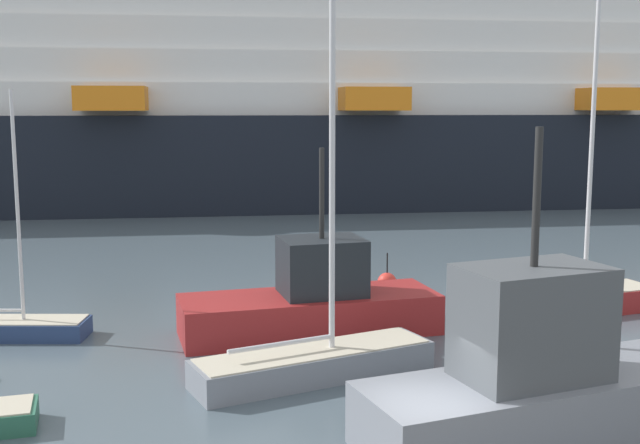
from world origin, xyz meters
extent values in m
cube|color=gray|center=(-1.64, 5.95, 0.40)|extent=(7.22, 4.04, 0.80)
cube|color=beige|center=(-1.64, 5.95, 0.82)|extent=(6.91, 3.81, 0.04)
cylinder|color=silver|center=(-1.11, 6.14, 5.87)|extent=(0.17, 0.17, 10.14)
cylinder|color=silver|center=(-2.60, 5.61, 1.15)|extent=(3.02, 1.19, 0.13)
cube|color=maroon|center=(8.79, 11.65, 0.42)|extent=(7.14, 3.35, 0.84)
cube|color=beige|center=(8.79, 11.65, 0.86)|extent=(6.83, 3.14, 0.04)
cylinder|color=silver|center=(9.33, 11.77, 6.53)|extent=(0.17, 0.17, 11.38)
cylinder|color=silver|center=(7.82, 11.43, 1.19)|extent=(3.05, 0.80, 0.13)
cube|color=navy|center=(-11.11, 11.23, 0.30)|extent=(5.10, 2.15, 0.59)
cube|color=beige|center=(-11.11, 11.23, 0.61)|extent=(4.89, 2.00, 0.04)
cylinder|color=silver|center=(-10.72, 11.18, 4.39)|extent=(0.12, 0.12, 7.60)
cube|color=maroon|center=(-1.23, 10.37, 0.67)|extent=(8.98, 4.05, 1.35)
cube|color=#1E2328|center=(-0.80, 10.43, 2.30)|extent=(3.01, 2.56, 1.91)
cylinder|color=#262626|center=(-0.80, 10.43, 4.78)|extent=(0.17, 0.17, 3.03)
cube|color=gray|center=(3.18, 1.35, 0.73)|extent=(9.35, 4.88, 1.46)
cube|color=#4C5156|center=(2.75, 1.24, 2.77)|extent=(3.69, 2.84, 2.61)
cylinder|color=#262626|center=(2.75, 1.24, 5.64)|extent=(0.18, 0.18, 3.13)
sphere|color=red|center=(2.73, 15.97, 0.40)|extent=(0.80, 0.80, 0.80)
cylinder|color=black|center=(2.73, 15.97, 1.22)|extent=(0.06, 0.06, 0.84)
cube|color=black|center=(-10.97, 48.51, 3.51)|extent=(127.63, 18.10, 7.02)
cube|color=white|center=(-10.97, 48.51, 8.17)|extent=(117.42, 15.94, 2.30)
cube|color=white|center=(-10.97, 48.51, 10.46)|extent=(110.38, 14.98, 2.30)
cube|color=white|center=(-10.97, 48.51, 12.76)|extent=(103.33, 14.03, 2.30)
cube|color=white|center=(-10.97, 48.51, 15.06)|extent=(96.28, 13.07, 2.30)
cube|color=orange|center=(-10.95, 39.22, 8.17)|extent=(4.60, 3.58, 1.61)
cube|color=orange|center=(6.91, 39.25, 8.17)|extent=(4.60, 3.58, 1.61)
cube|color=orange|center=(24.77, 39.29, 8.17)|extent=(4.60, 3.58, 1.61)
camera|label=1|loc=(-4.41, -15.28, 7.65)|focal=44.06mm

